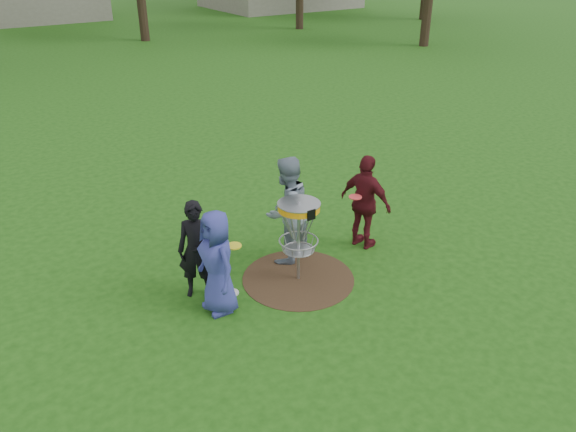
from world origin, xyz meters
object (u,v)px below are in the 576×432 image
player_blue (217,262)px  player_grey (287,210)px  player_black (197,250)px  disc_golf_basket (299,222)px  player_maroon (366,202)px

player_blue → player_grey: 1.73m
player_blue → player_black: bearing=-172.8°
disc_golf_basket → player_blue: bearing=-178.7°
player_grey → player_maroon: bearing=147.8°
player_black → player_grey: (1.68, 0.15, 0.14)m
player_maroon → disc_golf_basket: size_ratio=1.22×
player_blue → disc_golf_basket: size_ratio=1.15×
player_grey → disc_golf_basket: size_ratio=1.33×
player_black → player_grey: 1.69m
player_black → disc_golf_basket: 1.59m
player_grey → player_maroon: 1.43m
player_black → disc_golf_basket: player_black is taller
player_blue → player_maroon: size_ratio=0.94×
player_black → player_grey: size_ratio=0.85×
player_grey → player_maroon: player_grey is taller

